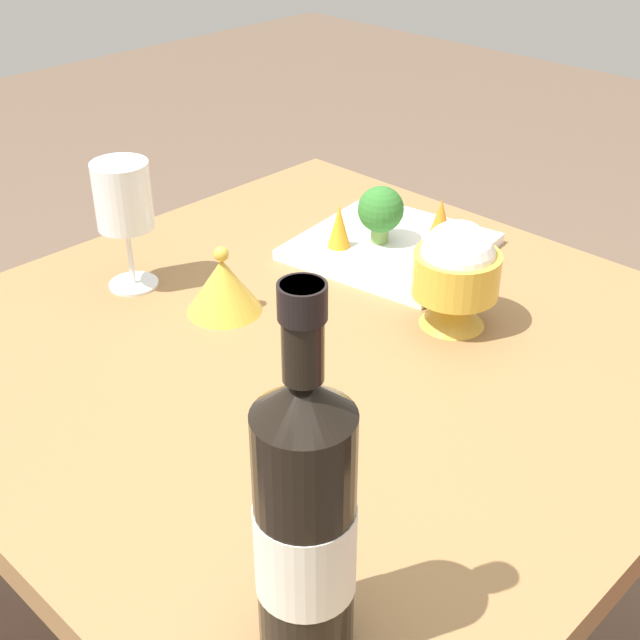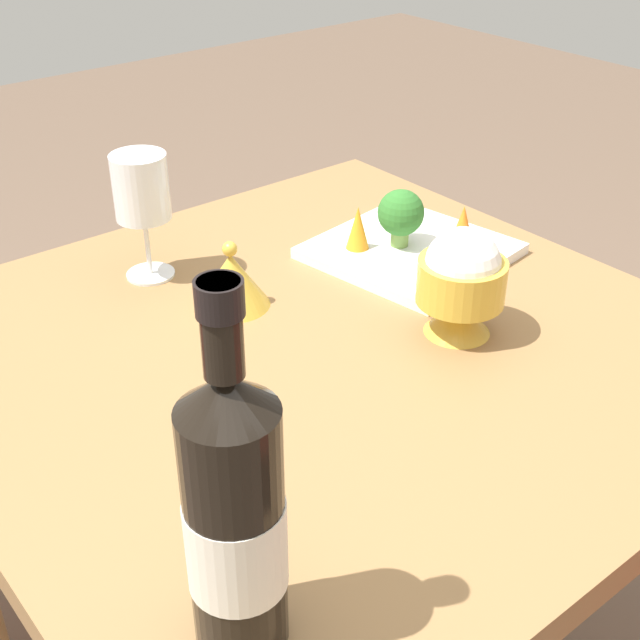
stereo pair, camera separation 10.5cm
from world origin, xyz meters
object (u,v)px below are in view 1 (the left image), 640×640
at_px(rice_bowl, 456,273).
at_px(carrot_garnish_left, 441,218).
at_px(broccoli_floret, 381,211).
at_px(wine_bottle, 305,521).
at_px(wine_glass, 123,199).
at_px(rice_bowl_lid, 223,285).
at_px(carrot_garnish_right, 339,226).
at_px(serving_plate, 391,247).

height_order(rice_bowl, carrot_garnish_left, rice_bowl).
bearing_deg(broccoli_floret, wine_bottle, 36.13).
xyz_separation_m(wine_bottle, wine_glass, (-0.25, -0.59, 0.00)).
xyz_separation_m(wine_bottle, broccoli_floret, (-0.57, -0.41, -0.06)).
bearing_deg(rice_bowl_lid, carrot_garnish_left, 166.48).
bearing_deg(carrot_garnish_right, carrot_garnish_left, 146.82).
distance_m(wine_glass, carrot_garnish_right, 0.31).
height_order(wine_bottle, rice_bowl_lid, wine_bottle).
height_order(broccoli_floret, carrot_garnish_right, broccoli_floret).
bearing_deg(carrot_garnish_right, rice_bowl, 80.73).
bearing_deg(carrot_garnish_right, wine_bottle, 41.02).
distance_m(wine_glass, carrot_garnish_left, 0.46).
bearing_deg(carrot_garnish_right, serving_plate, 145.30).
xyz_separation_m(wine_bottle, rice_bowl, (-0.47, -0.21, -0.05)).
bearing_deg(carrot_garnish_right, wine_glass, -28.41).
height_order(serving_plate, carrot_garnish_left, carrot_garnish_left).
relative_size(wine_bottle, serving_plate, 1.14).
xyz_separation_m(rice_bowl_lid, broccoli_floret, (-0.27, 0.03, 0.03)).
distance_m(wine_glass, rice_bowl_lid, 0.18).
relative_size(wine_glass, rice_bowl_lid, 1.79).
height_order(rice_bowl, broccoli_floret, rice_bowl).
bearing_deg(carrot_garnish_right, rice_bowl_lid, 0.19).
bearing_deg(carrot_garnish_left, wine_glass, -30.03).
distance_m(rice_bowl, carrot_garnish_left, 0.23).
xyz_separation_m(rice_bowl, carrot_garnish_left, (-0.17, -0.15, -0.03)).
relative_size(wine_glass, broccoli_floret, 2.09).
relative_size(rice_bowl, carrot_garnish_right, 2.19).
distance_m(serving_plate, broccoli_floret, 0.06).
relative_size(wine_bottle, carrot_garnish_right, 4.99).
bearing_deg(wine_bottle, rice_bowl_lid, -123.23).
height_order(wine_bottle, broccoli_floret, wine_bottle).
relative_size(rice_bowl_lid, carrot_garnish_right, 1.55).
distance_m(wine_bottle, carrot_garnish_right, 0.68).
distance_m(wine_bottle, rice_bowl_lid, 0.54).
bearing_deg(rice_bowl, wine_glass, -59.20).
height_order(rice_bowl_lid, serving_plate, rice_bowl_lid).
bearing_deg(carrot_garnish_left, carrot_garnish_right, -33.18).
height_order(serving_plate, broccoli_floret, broccoli_floret).
distance_m(wine_bottle, serving_plate, 0.71).
bearing_deg(wine_glass, carrot_garnish_right, 151.59).
relative_size(rice_bowl, rice_bowl_lid, 1.42).
xyz_separation_m(rice_bowl, rice_bowl_lid, (0.18, -0.23, -0.04)).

